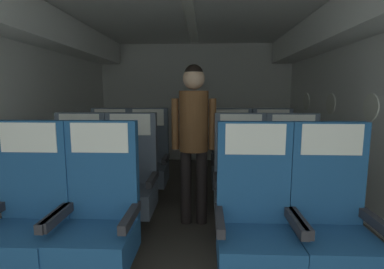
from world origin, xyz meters
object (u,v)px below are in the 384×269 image
(seat_b_left_window, at_px, (79,182))
(seat_c_right_aisle, at_px, (273,163))
(seat_c_right_window, at_px, (232,163))
(seat_b_left_aisle, at_px, (130,182))
(seat_b_right_window, at_px, (240,184))
(seat_b_right_aisle, at_px, (293,185))
(seat_a_left_aisle, at_px, (99,220))
(seat_c_left_aisle, at_px, (148,162))
(seat_c_left_window, at_px, (110,161))
(seat_a_left_window, at_px, (27,219))
(seat_a_right_aisle, at_px, (332,225))
(flight_attendant, at_px, (194,128))
(seat_a_right_window, at_px, (255,224))

(seat_b_left_window, relative_size, seat_c_right_aisle, 1.00)
(seat_b_left_window, height_order, seat_c_right_window, same)
(seat_b_left_aisle, relative_size, seat_b_right_window, 1.00)
(seat_b_right_aisle, height_order, seat_b_right_window, same)
(seat_a_left_aisle, relative_size, seat_b_left_aisle, 1.00)
(seat_b_left_window, height_order, seat_c_left_aisle, same)
(seat_c_left_window, relative_size, seat_c_left_aisle, 1.00)
(seat_b_left_window, distance_m, seat_c_right_aisle, 2.18)
(seat_c_left_aisle, bearing_deg, seat_b_left_window, -120.29)
(seat_a_left_aisle, relative_size, seat_b_left_window, 1.00)
(seat_a_left_aisle, bearing_deg, seat_a_left_window, -178.65)
(seat_a_left_aisle, height_order, seat_b_left_window, same)
(seat_a_left_aisle, distance_m, seat_b_left_aisle, 0.81)
(seat_b_right_aisle, bearing_deg, seat_a_right_aisle, -89.77)
(seat_b_left_window, distance_m, seat_b_right_aisle, 1.99)
(seat_b_left_window, height_order, flight_attendant, flight_attendant)
(seat_c_right_aisle, bearing_deg, seat_b_right_aisle, -90.84)
(seat_b_left_window, xyz_separation_m, seat_b_right_aisle, (1.99, -0.00, 0.00))
(seat_a_right_aisle, height_order, seat_b_right_window, same)
(seat_a_right_window, xyz_separation_m, seat_c_left_aisle, (-1.02, 1.65, 0.00))
(seat_a_left_window, distance_m, seat_a_left_aisle, 0.48)
(seat_b_right_window, height_order, seat_c_right_aisle, same)
(seat_a_right_aisle, xyz_separation_m, seat_c_right_window, (-0.48, 1.64, 0.00))
(seat_c_right_window, bearing_deg, seat_c_left_window, 179.64)
(seat_c_right_window, xyz_separation_m, flight_attendant, (-0.44, -0.65, 0.50))
(seat_a_left_window, relative_size, seat_c_left_window, 1.00)
(seat_a_left_window, distance_m, seat_c_left_window, 1.65)
(seat_b_left_aisle, xyz_separation_m, seat_c_left_window, (-0.47, 0.83, 0.00))
(seat_c_right_aisle, bearing_deg, flight_attendant, -144.30)
(seat_b_left_window, relative_size, seat_c_right_window, 1.00)
(seat_a_right_window, relative_size, seat_b_left_aisle, 1.00)
(seat_c_left_window, bearing_deg, seat_c_left_aisle, -0.65)
(seat_a_left_window, relative_size, flight_attendant, 0.71)
(seat_a_right_aisle, height_order, seat_c_left_aisle, same)
(seat_c_left_window, relative_size, flight_attendant, 0.71)
(seat_b_right_aisle, bearing_deg, seat_b_right_window, 177.22)
(seat_b_right_aisle, distance_m, flight_attendant, 1.06)
(seat_a_right_window, bearing_deg, flight_attendant, 113.42)
(seat_b_left_window, bearing_deg, seat_b_right_aisle, -0.02)
(seat_b_left_aisle, xyz_separation_m, flight_attendant, (0.60, 0.17, 0.50))
(seat_c_left_aisle, bearing_deg, seat_a_left_window, -106.22)
(seat_c_right_window, bearing_deg, seat_b_left_window, -151.17)
(seat_a_right_aisle, height_order, seat_b_left_window, same)
(seat_a_left_window, height_order, seat_a_left_aisle, same)
(seat_a_right_aisle, distance_m, seat_b_right_aisle, 0.80)
(seat_a_left_aisle, xyz_separation_m, seat_c_right_window, (1.03, 1.63, 0.00))
(seat_a_right_window, relative_size, seat_b_right_aisle, 1.00)
(seat_c_right_aisle, relative_size, flight_attendant, 0.71)
(seat_c_left_aisle, relative_size, flight_attendant, 0.71)
(seat_c_right_aisle, bearing_deg, seat_b_left_aisle, -151.20)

